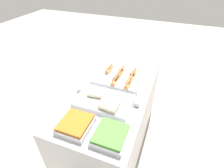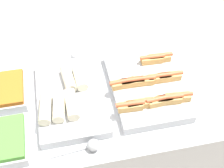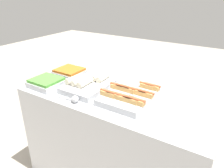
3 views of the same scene
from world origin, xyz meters
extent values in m
plane|color=#ADA393|center=(0.00, 0.00, 0.00)|extent=(12.00, 12.00, 0.00)
cube|color=#B7BABF|center=(0.00, 0.00, 0.47)|extent=(1.63, 0.77, 0.94)
cube|color=#B7BABF|center=(0.12, 0.00, 0.96)|extent=(0.36, 0.53, 0.05)
cube|color=tan|center=(0.20, -0.15, 1.00)|extent=(0.12, 0.05, 0.04)
cylinder|color=#C15633|center=(0.20, -0.15, 1.02)|extent=(0.14, 0.03, 0.02)
cube|color=tan|center=(0.25, 0.00, 1.00)|extent=(0.12, 0.05, 0.04)
cylinder|color=#C15633|center=(0.25, 0.00, 1.02)|extent=(0.14, 0.03, 0.02)
cube|color=tan|center=(0.25, -0.14, 1.00)|extent=(0.12, 0.05, 0.04)
cylinder|color=#C15633|center=(0.25, -0.14, 1.02)|extent=(0.14, 0.03, 0.02)
cube|color=tan|center=(0.15, -0.15, 1.00)|extent=(0.12, 0.05, 0.04)
cylinder|color=#C15633|center=(0.15, -0.15, 1.02)|extent=(0.14, 0.03, 0.02)
cube|color=tan|center=(0.00, -0.15, 1.00)|extent=(0.12, 0.05, 0.04)
cylinder|color=#C15633|center=(0.00, -0.15, 1.02)|extent=(0.14, 0.03, 0.02)
cube|color=tan|center=(0.00, 0.00, 1.00)|extent=(0.12, 0.05, 0.04)
cylinder|color=#C15633|center=(0.00, 0.00, 1.02)|extent=(0.14, 0.03, 0.02)
cube|color=tan|center=(0.05, -0.14, 1.00)|extent=(0.12, 0.05, 0.04)
cylinder|color=#C15633|center=(0.05, -0.14, 1.02)|extent=(0.14, 0.03, 0.02)
cube|color=tan|center=(0.20, 0.14, 1.00)|extent=(0.12, 0.05, 0.04)
cylinder|color=#C15633|center=(0.20, 0.14, 1.02)|extent=(0.14, 0.03, 0.02)
cube|color=tan|center=(0.10, 0.00, 1.00)|extent=(0.12, 0.06, 0.04)
cylinder|color=#C15633|center=(0.10, 0.00, 1.02)|extent=(0.14, 0.04, 0.02)
cube|color=tan|center=(0.20, 0.00, 1.00)|extent=(0.12, 0.05, 0.04)
cylinder|color=#C15633|center=(0.20, 0.00, 1.02)|extent=(0.14, 0.03, 0.02)
cube|color=tan|center=(0.05, 0.00, 1.00)|extent=(0.12, 0.05, 0.04)
cylinder|color=#C15633|center=(0.05, 0.00, 1.02)|extent=(0.14, 0.03, 0.02)
cube|color=tan|center=(0.24, 0.15, 1.00)|extent=(0.12, 0.05, 0.04)
cylinder|color=#C15633|center=(0.24, 0.15, 1.02)|extent=(0.14, 0.03, 0.02)
cube|color=#B7BABF|center=(-0.27, 0.00, 0.96)|extent=(0.33, 0.53, 0.05)
cylinder|color=beige|center=(-0.21, 0.09, 1.01)|extent=(0.07, 0.17, 0.06)
cylinder|color=beige|center=(-0.27, -0.09, 1.01)|extent=(0.06, 0.17, 0.06)
cylinder|color=beige|center=(-0.40, -0.09, 1.01)|extent=(0.07, 0.17, 0.06)
cylinder|color=beige|center=(-0.27, 0.09, 1.01)|extent=(0.07, 0.17, 0.06)
cylinder|color=beige|center=(-0.34, -0.09, 1.01)|extent=(0.07, 0.17, 0.06)
cube|color=#B7BABF|center=(-0.63, -0.21, 0.96)|extent=(0.27, 0.25, 0.05)
cube|color=#4C9338|center=(-0.63, -0.21, 1.00)|extent=(0.25, 0.23, 0.02)
cube|color=#B7BABF|center=(-0.63, 0.10, 0.96)|extent=(0.27, 0.25, 0.05)
cube|color=#B7601E|center=(-0.63, 0.10, 1.00)|extent=(0.25, 0.23, 0.02)
cylinder|color=#B2B5BA|center=(-0.30, -0.30, 0.94)|extent=(0.19, 0.03, 0.01)
sphere|color=#B2B5BA|center=(-0.21, -0.30, 0.97)|extent=(0.06, 0.06, 0.06)
cylinder|color=#B2B5BA|center=(-0.30, 0.30, 0.94)|extent=(0.19, 0.02, 0.01)
sphere|color=#B2B5BA|center=(-0.21, 0.30, 0.97)|extent=(0.06, 0.06, 0.06)
camera|label=1|loc=(-1.41, -0.51, 2.06)|focal=28.00mm
camera|label=2|loc=(-0.28, -1.04, 2.19)|focal=50.00mm
camera|label=3|loc=(0.84, -1.41, 1.76)|focal=35.00mm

